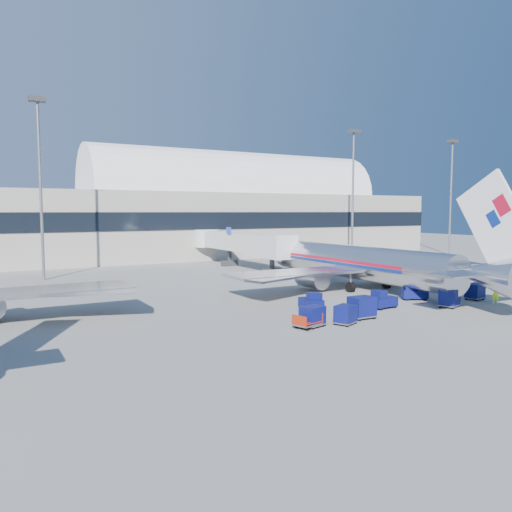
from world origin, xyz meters
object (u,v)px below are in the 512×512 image
barrier_mid (451,281)px  jetbridge_near (236,242)px  tug_left (312,302)px  cart_solo_far (475,291)px  tug_right (413,293)px  cart_solo_near (449,298)px  airliner_main (363,263)px  mast_east (353,176)px  mast_far_east (451,180)px  cart_train_b (345,314)px  barrier_near (431,283)px  barrier_far (469,279)px  cart_train_a (362,307)px  mast_west (40,161)px  tug_lead (382,300)px  cart_train_c (312,316)px  cart_open_red (307,323)px  ramp_worker (496,293)px

barrier_mid → jetbridge_near: bearing=115.4°
tug_left → cart_solo_far: size_ratio=1.28×
tug_right → cart_solo_near: 4.36m
airliner_main → cart_solo_near: 12.10m
mast_east → mast_far_east: size_ratio=1.00×
barrier_mid → cart_train_b: size_ratio=1.45×
jetbridge_near → airliner_main: bearing=-84.8°
barrier_near → cart_train_b: size_ratio=1.45×
barrier_far → cart_solo_near: bearing=-147.8°
cart_train_a → tug_right: bearing=22.2°
mast_far_east → cart_solo_near: bearing=-140.5°
airliner_main → mast_west: bearing=139.6°
cart_train_a → tug_lead: bearing=28.1°
cart_train_c → cart_open_red: (-0.55, -0.15, -0.45)m
airliner_main → cart_train_a: bearing=-131.8°
cart_train_a → cart_open_red: bearing=-174.3°
mast_west → ramp_worker: size_ratio=11.97×
cart_solo_near → mast_east: bearing=41.2°
barrier_near → cart_solo_far: size_ratio=1.48×
tug_left → cart_open_red: tug_left is taller
cart_train_b → cart_solo_far: bearing=-16.7°
tug_left → cart_train_a: (1.50, -4.80, 0.22)m
cart_train_a → mast_west: bearing=117.8°
tug_lead → airliner_main: bearing=51.9°
tug_lead → cart_open_red: size_ratio=1.15×
mast_west → tug_right: size_ratio=8.42×
mast_west → mast_east: (50.00, 0.00, 0.00)m
airliner_main → cart_train_b: 18.28m
cart_solo_near → airliner_main: bearing=68.0°
jetbridge_near → cart_train_c: 40.75m
mast_west → cart_train_b: (17.03, -38.20, -14.00)m
cart_train_c → tug_lead: bearing=-0.3°
mast_far_east → barrier_near: size_ratio=7.53×
cart_train_b → ramp_worker: (18.00, -0.00, 0.15)m
barrier_far → barrier_near: bearing=180.0°
mast_east → cart_solo_far: mast_east is taller
airliner_main → cart_train_c: airliner_main is taller
tug_right → cart_train_b: (-12.74, -5.14, 0.08)m
cart_train_c → airliner_main: bearing=21.4°
cart_solo_near → mast_west: bearing=108.2°
barrier_near → cart_solo_near: size_ratio=1.32×
tug_lead → cart_solo_far: bearing=-11.5°
cart_train_b → mast_west: bearing=90.4°
jetbridge_near → cart_solo_near: jetbridge_near is taller
tug_left → ramp_worker: bearing=-103.5°
barrier_near → tug_right: tug_right is taller
mast_east → tug_right: size_ratio=8.42×
tug_lead → ramp_worker: bearing=-22.4°
mast_far_east → tug_left: mast_far_east is taller
mast_east → tug_right: (-20.23, -33.06, -14.08)m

